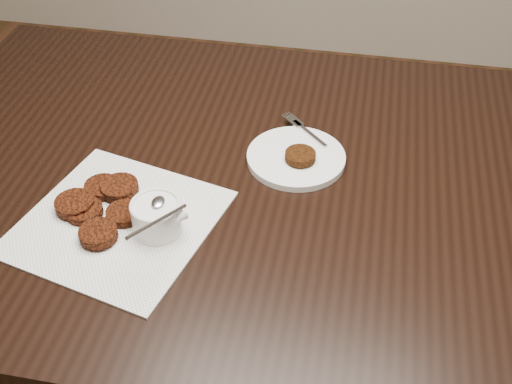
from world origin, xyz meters
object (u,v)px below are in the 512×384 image
sauce_ramekin (155,203)px  plate_with_patty (296,155)px  table (270,305)px  napkin (118,222)px

sauce_ramekin → plate_with_patty: size_ratio=0.63×
table → sauce_ramekin: sauce_ramekin is taller
napkin → plate_with_patty: plate_with_patty is taller
plate_with_patty → sauce_ramekin: bearing=-130.6°
table → plate_with_patty: 0.39m
napkin → sauce_ramekin: bearing=-3.7°
napkin → plate_with_patty: (0.28, 0.23, 0.01)m
napkin → plate_with_patty: size_ratio=1.64×
sauce_ramekin → plate_with_patty: sauce_ramekin is taller
table → sauce_ramekin: bearing=-133.3°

